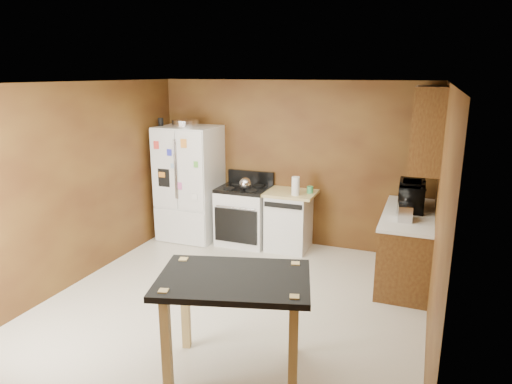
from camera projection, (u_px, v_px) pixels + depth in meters
The scene contains 18 objects.
floor at pixel (232, 306), 5.25m from camera, with size 4.50×4.50×0.00m, color beige.
ceiling at pixel (229, 83), 4.62m from camera, with size 4.50×4.50×0.00m, color white.
wall_back at pixel (291, 164), 6.96m from camera, with size 4.20×4.20×0.00m, color brown.
wall_front at pixel (86, 291), 2.90m from camera, with size 4.20×4.20×0.00m, color brown.
wall_left at pixel (76, 185), 5.66m from camera, with size 4.50×4.50×0.00m, color brown.
wall_right at pixel (438, 224), 4.20m from camera, with size 4.50×4.50×0.00m, color brown.
roasting_pan at pixel (185, 123), 6.99m from camera, with size 0.41×0.41×0.10m, color silver.
pen_cup at pixel (161, 122), 7.08m from camera, with size 0.08×0.08×0.12m, color black.
kettle at pixel (245, 184), 6.82m from camera, with size 0.18×0.18×0.18m, color silver.
paper_towel at pixel (296, 186), 6.54m from camera, with size 0.12×0.12×0.27m, color white.
green_canister at pixel (310, 190), 6.68m from camera, with size 0.09×0.09×0.10m, color #41AB64.
toaster at pixel (405, 212), 5.40m from camera, with size 0.16×0.26×0.19m, color silver.
microwave at pixel (412, 197), 5.83m from camera, with size 0.58×0.39×0.32m, color black.
refrigerator at pixel (190, 183), 7.24m from camera, with size 0.90×0.80×1.80m.
gas_range at pixel (244, 215), 7.09m from camera, with size 0.76×0.68×1.10m.
dishwasher at pixel (289, 220), 6.87m from camera, with size 0.78×0.63×0.89m.
right_cabinets at pixel (413, 212), 5.72m from camera, with size 0.63×1.58×2.45m.
island at pixel (234, 291), 3.92m from camera, with size 1.47×1.17×0.93m.
Camera 1 is at (1.96, -4.33, 2.60)m, focal length 32.00 mm.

